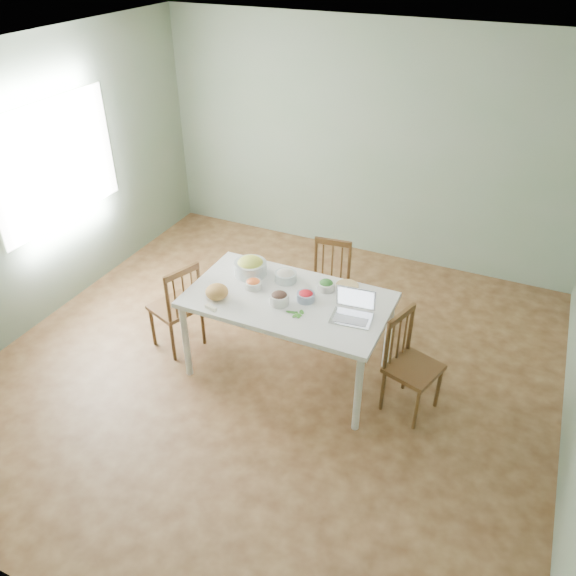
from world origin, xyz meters
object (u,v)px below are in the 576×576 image
at_px(chair_far, 327,288).
at_px(laptop, 352,308).
at_px(bread_boule, 217,292).
at_px(dining_table, 288,335).
at_px(bowl_squash, 250,266).
at_px(chair_right, 414,367).
at_px(chair_left, 175,305).

height_order(chair_far, laptop, laptop).
xyz_separation_m(chair_far, laptop, (0.53, -0.86, 0.47)).
xyz_separation_m(chair_far, bread_boule, (-0.61, -1.05, 0.42)).
bearing_deg(dining_table, bowl_squash, 156.11).
xyz_separation_m(dining_table, bowl_squash, (-0.47, 0.21, 0.49)).
bearing_deg(chair_right, bowl_squash, 100.22).
bearing_deg(chair_right, dining_table, 107.43).
bearing_deg(dining_table, chair_left, -175.32).
distance_m(chair_far, bowl_squash, 0.91).
relative_size(chair_far, chair_right, 0.99).
bearing_deg(chair_far, bread_boule, -126.58).
relative_size(chair_left, laptop, 2.85).
bearing_deg(chair_left, bread_boule, 94.89).
bearing_deg(bread_boule, laptop, 9.42).
height_order(dining_table, bread_boule, bread_boule).
relative_size(chair_far, bread_boule, 4.61).
height_order(dining_table, laptop, laptop).
bearing_deg(dining_table, laptop, -6.28).
relative_size(chair_right, bread_boule, 4.66).
distance_m(dining_table, chair_left, 1.13).
bearing_deg(laptop, dining_table, 167.58).
height_order(dining_table, bowl_squash, bowl_squash).
relative_size(chair_left, chair_right, 1.02).
relative_size(chair_far, bowl_squash, 3.08).
height_order(chair_left, bread_boule, bread_boule).
bearing_deg(chair_right, laptop, 113.75).
height_order(bread_boule, laptop, laptop).
bearing_deg(bowl_squash, bread_boule, -99.71).
distance_m(dining_table, bowl_squash, 0.71).
relative_size(chair_far, laptop, 2.77).
xyz_separation_m(dining_table, laptop, (0.59, -0.07, 0.52)).
height_order(chair_right, bread_boule, bread_boule).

